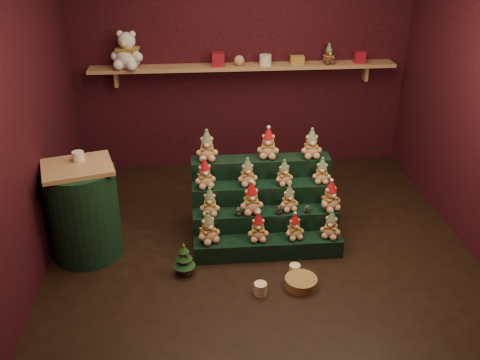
{
  "coord_description": "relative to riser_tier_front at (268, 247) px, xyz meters",
  "views": [
    {
      "loc": [
        -0.58,
        -4.31,
        2.93
      ],
      "look_at": [
        -0.19,
        0.25,
        0.63
      ],
      "focal_mm": 40.0,
      "sensor_mm": 36.0,
      "label": 1
    }
  ],
  "objects": [
    {
      "name": "teddy_4",
      "position": [
        -0.53,
        0.21,
        0.4
      ],
      "size": [
        0.21,
        0.19,
        0.27
      ],
      "primitive_type": null,
      "rotation": [
        0.0,
        0.0,
        -0.08
      ],
      "color": "tan",
      "rests_on": "riser_tier_midfront"
    },
    {
      "name": "teddy_2",
      "position": [
        0.24,
        0.01,
        0.22
      ],
      "size": [
        0.22,
        0.2,
        0.26
      ],
      "primitive_type": null,
      "rotation": [
        0.0,
        0.0,
        0.25
      ],
      "color": "tan",
      "rests_on": "riser_tier_front"
    },
    {
      "name": "teddy_1",
      "position": [
        -0.1,
        0.01,
        0.23
      ],
      "size": [
        0.21,
        0.19,
        0.28
      ],
      "primitive_type": null,
      "rotation": [
        0.0,
        0.0,
        -0.05
      ],
      "color": "tan",
      "rests_on": "riser_tier_front"
    },
    {
      "name": "snow_globe_c",
      "position": [
        0.39,
        0.16,
        0.31
      ],
      "size": [
        0.06,
        0.06,
        0.08
      ],
      "color": "black",
      "rests_on": "riser_tier_midfront"
    },
    {
      "name": "riser_tier_midback",
      "position": [
        0.0,
        0.44,
        0.18
      ],
      "size": [
        1.4,
        0.22,
        0.54
      ],
      "primitive_type": "cube",
      "color": "black",
      "rests_on": "ground"
    },
    {
      "name": "teddy_3",
      "position": [
        0.59,
        -0.0,
        0.23
      ],
      "size": [
        0.25,
        0.24,
        0.27
      ],
      "primitive_type": null,
      "rotation": [
        0.0,
        0.0,
        -0.45
      ],
      "color": "tan",
      "rests_on": "riser_tier_front"
    },
    {
      "name": "riser_tier_back",
      "position": [
        0.0,
        0.66,
        0.27
      ],
      "size": [
        1.4,
        0.22,
        0.72
      ],
      "primitive_type": "cube",
      "color": "black",
      "rests_on": "ground"
    },
    {
      "name": "snow_globe_b",
      "position": [
        0.12,
        0.16,
        0.32
      ],
      "size": [
        0.07,
        0.07,
        0.09
      ],
      "color": "black",
      "rests_on": "riser_tier_midfront"
    },
    {
      "name": "back_shelf",
      "position": [
        -0.05,
        1.99,
        1.2
      ],
      "size": [
        3.6,
        0.26,
        0.24
      ],
      "color": "tan",
      "rests_on": "ground"
    },
    {
      "name": "white_bear",
      "position": [
        -1.38,
        1.96,
        1.5
      ],
      "size": [
        0.46,
        0.44,
        0.53
      ],
      "primitive_type": null,
      "rotation": [
        0.0,
        0.0,
        -0.28
      ],
      "color": "white",
      "rests_on": "back_shelf"
    },
    {
      "name": "brown_bear",
      "position": [
        0.95,
        1.96,
        1.35
      ],
      "size": [
        0.2,
        0.19,
        0.23
      ],
      "primitive_type": null,
      "rotation": [
        0.0,
        0.0,
        0.3
      ],
      "color": "#492918",
      "rests_on": "back_shelf"
    },
    {
      "name": "teddy_9",
      "position": [
        -0.16,
        0.44,
        0.59
      ],
      "size": [
        0.22,
        0.2,
        0.27
      ],
      "primitive_type": null,
      "rotation": [
        0.0,
        0.0,
        0.14
      ],
      "color": "tan",
      "rests_on": "riser_tier_midback"
    },
    {
      "name": "table_ornament",
      "position": [
        -1.7,
        0.3,
        0.88
      ],
      "size": [
        0.11,
        0.11,
        0.08
      ],
      "primitive_type": "cylinder",
      "color": "beige",
      "rests_on": "side_table"
    },
    {
      "name": "gift_tin_cream",
      "position": [
        0.2,
        1.97,
        1.29
      ],
      "size": [
        0.14,
        0.14,
        0.12
      ],
      "primitive_type": "cylinder",
      "color": "beige",
      "rests_on": "back_shelf"
    },
    {
      "name": "mug_left",
      "position": [
        -0.14,
        -0.57,
        -0.03
      ],
      "size": [
        0.11,
        0.11,
        0.11
      ],
      "primitive_type": "cylinder",
      "color": "beige",
      "rests_on": "ground"
    },
    {
      "name": "teddy_7",
      "position": [
        0.62,
        0.2,
        0.42
      ],
      "size": [
        0.28,
        0.27,
        0.3
      ],
      "primitive_type": null,
      "rotation": [
        0.0,
        0.0,
        0.46
      ],
      "color": "tan",
      "rests_on": "riser_tier_midfront"
    },
    {
      "name": "teddy_10",
      "position": [
        0.2,
        0.42,
        0.58
      ],
      "size": [
        0.22,
        0.2,
        0.25
      ],
      "primitive_type": null,
      "rotation": [
        0.0,
        0.0,
        0.28
      ],
      "color": "tan",
      "rests_on": "riser_tier_midback"
    },
    {
      "name": "teddy_5",
      "position": [
        -0.14,
        0.21,
        0.43
      ],
      "size": [
        0.25,
        0.23,
        0.31
      ],
      "primitive_type": null,
      "rotation": [
        0.0,
        0.0,
        0.12
      ],
      "color": "tan",
      "rests_on": "riser_tier_midfront"
    },
    {
      "name": "teddy_8",
      "position": [
        -0.57,
        0.44,
        0.59
      ],
      "size": [
        0.25,
        0.23,
        0.29
      ],
      "primitive_type": null,
      "rotation": [
        0.0,
        0.0,
        0.26
      ],
      "color": "tan",
      "rests_on": "riser_tier_midback"
    },
    {
      "name": "scarf_gift_box",
      "position": [
        0.58,
        1.97,
        1.28
      ],
      "size": [
        0.16,
        0.1,
        0.1
      ],
      "primitive_type": "cube",
      "color": "orange",
      "rests_on": "back_shelf"
    },
    {
      "name": "mug_right",
      "position": [
        0.2,
        -0.32,
        -0.04
      ],
      "size": [
        0.1,
        0.1,
        0.1
      ],
      "primitive_type": "cylinder",
      "color": "beige",
      "rests_on": "ground"
    },
    {
      "name": "snow_globe_a",
      "position": [
        -0.27,
        0.16,
        0.31
      ],
      "size": [
        0.07,
        0.07,
        0.09
      ],
      "color": "black",
      "rests_on": "riser_tier_midfront"
    },
    {
      "name": "teddy_0",
      "position": [
        -0.56,
        0.02,
        0.24
      ],
      "size": [
        0.29,
        0.28,
        0.31
      ],
      "primitive_type": null,
      "rotation": [
        0.0,
        0.0,
        0.49
      ],
      "color": "tan",
      "rests_on": "riser_tier_front"
    },
    {
      "name": "ground",
      "position": [
        -0.05,
        0.12,
        -0.09
      ],
      "size": [
        4.0,
        4.0,
        0.0
      ],
      "primitive_type": "plane",
      "color": "black",
      "rests_on": "ground"
    },
    {
      "name": "teddy_11",
      "position": [
        0.58,
        0.43,
        0.58
      ],
      "size": [
        0.2,
        0.19,
        0.25
      ],
      "primitive_type": null,
      "rotation": [
        0.0,
        0.0,
        -0.15
      ],
      "color": "tan",
      "rests_on": "riser_tier_midback"
    },
    {
      "name": "riser_tier_midfront",
      "position": [
        0.0,
        0.22,
        0.09
      ],
      "size": [
        1.4,
        0.22,
        0.36
      ],
      "primitive_type": "cube",
      "color": "black",
      "rests_on": "ground"
    },
    {
      "name": "wicker_basket",
      "position": [
        0.22,
        -0.5,
        -0.05
      ],
      "size": [
        0.35,
        0.35,
        0.09
      ],
      "primitive_type": "cylinder",
      "rotation": [
        0.0,
        0.0,
        -0.3
      ],
      "color": "#A17B40",
      "rests_on": "ground"
    },
    {
      "name": "riser_tier_front",
      "position": [
        0.0,
        0.0,
        0.0
      ],
      "size": [
        1.4,
        0.22,
        0.18
      ],
      "primitive_type": "cube",
      "color": "black",
      "rests_on": "ground"
    },
    {
      "name": "mini_christmas_tree",
      "position": [
        -0.79,
        -0.22,
        0.07
      ],
      "size": [
        0.2,
        0.2,
        0.33
      ],
      "rotation": [
        0.0,
        0.0,
        -0.35
      ],
      "color": "#462C19",
      "rests_on": "ground"
    },
    {
      "name": "teddy_12",
      "position": [
        -0.54,
        0.67,
        0.78
      ],
      "size": [
        0.22,
        0.2,
        0.31
      ],
      "primitive_type": null,
      "rotation": [
        0.0,
        0.0,
        -0.03
      ],
      "color": "tan",
      "rests_on": "riser_tier_back"
    },
    {
      "name": "gift_tin_red_a",
      "position": [
        -0.35,
        1.97,
        1.31
      ],
      "size": [
        0.14,
        0.14,
        0.16
      ],
      "primitive_type": "cube",
      "color": "#A61927",
      "rests_on": "back_shelf"
    },
    {
      "name": "front_wall",
      "position": [
        -0.05,
        -1.93,
        1.31
      ],
      "size": [
        4.0,
        0.1,
        2.8
      ],
      "primitive_type": "cube",
      "color": "black",
      "rests_on": "ground"
    },
    {
      "name": "back_wall",
      "position": [
        -0.05,
        2.17,
        1.31
      ],
      "size": [
        4.0,
        0.1,
        2.8
      ],
      "primitive_type": "cube",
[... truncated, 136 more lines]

